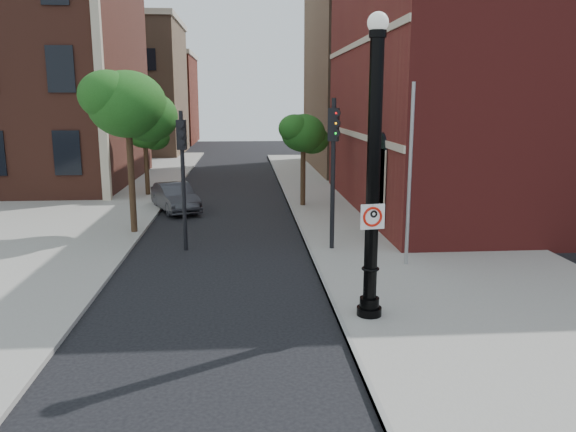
{
  "coord_description": "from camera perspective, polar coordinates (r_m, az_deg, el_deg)",
  "views": [
    {
      "loc": [
        -0.08,
        -11.44,
        5.03
      ],
      "look_at": [
        0.96,
        2.0,
        2.25
      ],
      "focal_mm": 35.0,
      "sensor_mm": 36.0,
      "label": 1
    }
  ],
  "objects": [
    {
      "name": "parked_car",
      "position": [
        26.4,
        -11.38,
        1.88
      ],
      "size": [
        2.77,
        4.17,
        1.3
      ],
      "primitive_type": "imported",
      "rotation": [
        0.0,
        0.0,
        0.39
      ],
      "color": "#2D2D32",
      "rests_on": "ground"
    },
    {
      "name": "street_tree_b",
      "position": [
        30.55,
        -14.27,
        8.19
      ],
      "size": [
        2.38,
        2.15,
        4.28
      ],
      "color": "#372616",
      "rests_on": "ground"
    },
    {
      "name": "street_tree_c",
      "position": [
        26.54,
        1.61,
        8.31
      ],
      "size": [
        2.45,
        2.22,
        4.42
      ],
      "color": "#372616",
      "rests_on": "ground"
    },
    {
      "name": "curb_edge",
      "position": [
        22.11,
        1.23,
        -1.31
      ],
      "size": [
        0.1,
        60.0,
        0.14
      ],
      "primitive_type": "cube",
      "color": "gray",
      "rests_on": "ground"
    },
    {
      "name": "ground",
      "position": [
        12.5,
        -3.75,
        -12.12
      ],
      "size": [
        120.0,
        120.0,
        0.0
      ],
      "primitive_type": "plane",
      "color": "black",
      "rests_on": "ground"
    },
    {
      "name": "traffic_signal_left",
      "position": [
        19.03,
        -10.68,
        5.85
      ],
      "size": [
        0.32,
        0.4,
        4.71
      ],
      "rotation": [
        0.0,
        0.0,
        -0.1
      ],
      "color": "black",
      "rests_on": "ground"
    },
    {
      "name": "utility_pole",
      "position": [
        17.09,
        12.25,
        3.82
      ],
      "size": [
        0.11,
        0.11,
        5.56
      ],
      "primitive_type": "cylinder",
      "color": "#999999",
      "rests_on": "ground"
    },
    {
      "name": "sidewalk_right",
      "position": [
        22.83,
        11.15,
        -1.14
      ],
      "size": [
        8.0,
        60.0,
        0.12
      ],
      "primitive_type": "cube",
      "color": "gray",
      "rests_on": "ground"
    },
    {
      "name": "street_tree_a",
      "position": [
        21.73,
        -15.88,
        10.69
      ],
      "size": [
        3.39,
        3.07,
        6.11
      ],
      "color": "#372616",
      "rests_on": "ground"
    },
    {
      "name": "lamppost",
      "position": [
        12.65,
        8.63,
        3.06
      ],
      "size": [
        0.58,
        0.58,
        6.86
      ],
      "color": "black",
      "rests_on": "ground"
    },
    {
      "name": "bg_building_tan_b",
      "position": [
        44.49,
        17.29,
        13.69
      ],
      "size": [
        22.0,
        14.0,
        14.0
      ],
      "primitive_type": "cube",
      "color": "brown",
      "rests_on": "ground"
    },
    {
      "name": "bg_building_red",
      "position": [
        70.45,
        -14.44,
        11.28
      ],
      "size": [
        12.0,
        12.0,
        10.0
      ],
      "primitive_type": "cube",
      "color": "maroon",
      "rests_on": "ground"
    },
    {
      "name": "sidewalk_left",
      "position": [
        31.16,
        -20.99,
        1.7
      ],
      "size": [
        10.0,
        50.0,
        0.12
      ],
      "primitive_type": "cube",
      "color": "gray",
      "rests_on": "ground"
    },
    {
      "name": "traffic_signal_right",
      "position": [
        18.55,
        4.65,
        6.72
      ],
      "size": [
        0.41,
        0.45,
        5.11
      ],
      "rotation": [
        0.0,
        0.0,
        -0.39
      ],
      "color": "black",
      "rests_on": "ground"
    },
    {
      "name": "no_parking_sign",
      "position": [
        12.59,
        8.6,
        -0.05
      ],
      "size": [
        0.57,
        0.13,
        0.57
      ],
      "rotation": [
        0.0,
        0.0,
        0.16
      ],
      "color": "white",
      "rests_on": "ground"
    },
    {
      "name": "bg_building_tan_a",
      "position": [
        56.71,
        -16.93,
        12.15
      ],
      "size": [
        12.0,
        12.0,
        12.0
      ],
      "primitive_type": "cube",
      "color": "brown",
      "rests_on": "ground"
    }
  ]
}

